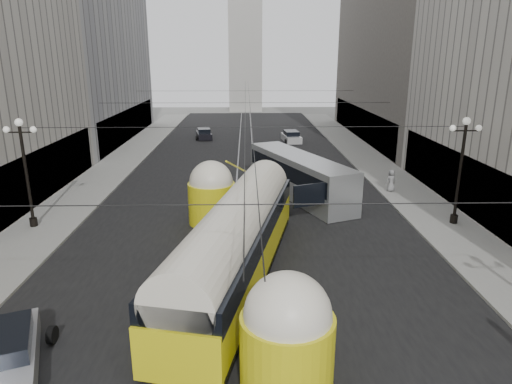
{
  "coord_description": "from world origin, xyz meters",
  "views": [
    {
      "loc": [
        0.07,
        -7.68,
        9.84
      ],
      "look_at": [
        0.5,
        12.29,
        3.87
      ],
      "focal_mm": 32.0,
      "sensor_mm": 36.0,
      "label": 1
    }
  ],
  "objects_px": {
    "city_bus": "(299,174)",
    "streetcar": "(236,239)",
    "pedestrian_sidewalk_right": "(391,181)",
    "sedan_silver": "(5,354)"
  },
  "relations": [
    {
      "from": "streetcar",
      "to": "sedan_silver",
      "type": "distance_m",
      "value": 9.79
    },
    {
      "from": "streetcar",
      "to": "city_bus",
      "type": "xyz_separation_m",
      "value": [
        4.27,
        12.75,
        -0.28
      ]
    },
    {
      "from": "streetcar",
      "to": "pedestrian_sidewalk_right",
      "type": "height_order",
      "value": "streetcar"
    },
    {
      "from": "city_bus",
      "to": "streetcar",
      "type": "bearing_deg",
      "value": -108.53
    },
    {
      "from": "city_bus",
      "to": "sedan_silver",
      "type": "relative_size",
      "value": 2.5
    },
    {
      "from": "streetcar",
      "to": "city_bus",
      "type": "relative_size",
      "value": 1.43
    },
    {
      "from": "streetcar",
      "to": "sedan_silver",
      "type": "xyz_separation_m",
      "value": [
        -7.33,
        -6.37,
        -1.27
      ]
    },
    {
      "from": "sedan_silver",
      "to": "pedestrian_sidewalk_right",
      "type": "relative_size",
      "value": 2.97
    },
    {
      "from": "streetcar",
      "to": "sedan_silver",
      "type": "height_order",
      "value": "streetcar"
    },
    {
      "from": "streetcar",
      "to": "pedestrian_sidewalk_right",
      "type": "distance_m",
      "value": 17.47
    }
  ]
}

